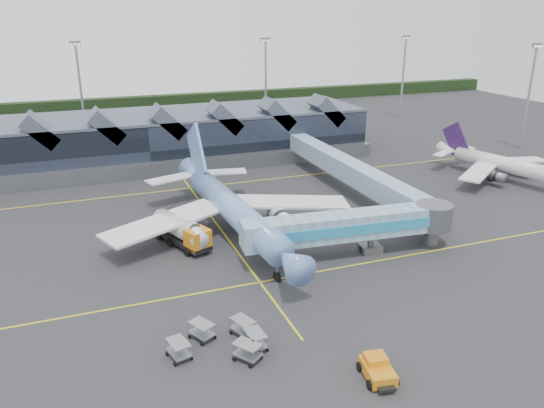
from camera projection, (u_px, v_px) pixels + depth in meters
name	position (u px, v px, depth m)	size (l,w,h in m)	color
ground	(239.00, 254.00, 66.64)	(260.00, 260.00, 0.00)	#242427
taxi_stripes	(218.00, 225.00, 75.43)	(120.00, 60.00, 0.01)	yellow
tree_line_far	(132.00, 103.00, 162.60)	(260.00, 4.00, 4.00)	black
terminal	(142.00, 139.00, 104.89)	(90.00, 22.25, 12.52)	black
light_masts	(243.00, 84.00, 124.51)	(132.40, 42.56, 22.45)	gray
main_airliner	(230.00, 207.00, 71.49)	(35.17, 40.54, 13.01)	#6187C5
regional_jet	(499.00, 163.00, 95.37)	(23.65, 26.37, 9.18)	white
jet_bridge	(363.00, 225.00, 65.53)	(27.64, 6.38, 5.69)	#73A4C0
fuel_truck	(180.00, 229.00, 68.77)	(6.22, 10.76, 3.66)	black
pushback_tug	(377.00, 369.00, 43.87)	(3.05, 4.28, 1.78)	orange
baggage_carts	(225.00, 339.00, 47.76)	(8.57, 7.35, 1.64)	gray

